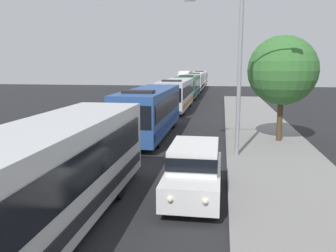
{
  "coord_description": "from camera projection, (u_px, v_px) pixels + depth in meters",
  "views": [
    {
      "loc": [
        3.3,
        5.07,
        4.66
      ],
      "look_at": [
        0.9,
        20.53,
        1.87
      ],
      "focal_mm": 37.37,
      "sensor_mm": 36.0,
      "label": 1
    }
  ],
  "objects": [
    {
      "name": "bus_rear",
      "position": [
        196.0,
        81.0,
        60.79
      ],
      "size": [
        2.58,
        11.53,
        3.21
      ],
      "color": "silver",
      "rests_on": "ground_plane"
    },
    {
      "name": "bus_fourth_in_line",
      "position": [
        188.0,
        86.0,
        47.96
      ],
      "size": [
        2.58,
        11.0,
        3.21
      ],
      "color": "#33724C",
      "rests_on": "ground_plane"
    },
    {
      "name": "streetlamp_mid",
      "position": [
        240.0,
        58.0,
        16.66
      ],
      "size": [
        5.47,
        0.28,
        7.81
      ],
      "color": "gray",
      "rests_on": "sidewalk"
    },
    {
      "name": "white_suv",
      "position": [
        194.0,
        168.0,
        12.26
      ],
      "size": [
        1.86,
        4.68,
        1.9
      ],
      "color": "white",
      "rests_on": "ground_plane"
    },
    {
      "name": "bus_lead",
      "position": [
        36.0,
        183.0,
        8.84
      ],
      "size": [
        2.58,
        12.37,
        3.21
      ],
      "color": "silver",
      "rests_on": "ground_plane"
    },
    {
      "name": "bus_middle",
      "position": [
        176.0,
        93.0,
        35.43
      ],
      "size": [
        2.58,
        11.07,
        3.21
      ],
      "color": "silver",
      "rests_on": "ground_plane"
    },
    {
      "name": "roadside_tree",
      "position": [
        283.0,
        71.0,
        20.12
      ],
      "size": [
        3.99,
        3.99,
        6.12
      ],
      "color": "#4C3823",
      "rests_on": "sidewalk"
    },
    {
      "name": "bus_second_in_line",
      "position": [
        150.0,
        110.0,
        22.68
      ],
      "size": [
        2.58,
        10.55,
        3.21
      ],
      "color": "#284C8C",
      "rests_on": "ground_plane"
    },
    {
      "name": "bus_tail_end",
      "position": [
        201.0,
        78.0,
        73.92
      ],
      "size": [
        2.58,
        11.44,
        3.21
      ],
      "color": "silver",
      "rests_on": "ground_plane"
    },
    {
      "name": "box_truck_oncoming",
      "position": [
        185.0,
        78.0,
        74.1
      ],
      "size": [
        2.35,
        7.44,
        3.15
      ],
      "color": "white",
      "rests_on": "ground_plane"
    }
  ]
}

